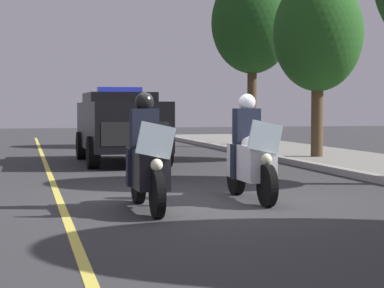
# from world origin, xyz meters

# --- Properties ---
(ground_plane) EXTENTS (80.00, 80.00, 0.00)m
(ground_plane) POSITION_xyz_m (0.00, 0.00, 0.00)
(ground_plane) COLOR #333335
(lane_stripe_center) EXTENTS (48.00, 0.12, 0.01)m
(lane_stripe_center) POSITION_xyz_m (0.00, -2.12, 0.00)
(lane_stripe_center) COLOR #E0D14C
(lane_stripe_center) RESTS_ON ground
(police_motorcycle_lead_left) EXTENTS (2.14, 0.56, 1.72)m
(police_motorcycle_lead_left) POSITION_xyz_m (0.58, -0.93, 0.70)
(police_motorcycle_lead_left) COLOR black
(police_motorcycle_lead_left) RESTS_ON ground
(police_motorcycle_lead_right) EXTENTS (2.14, 0.56, 1.72)m
(police_motorcycle_lead_right) POSITION_xyz_m (-0.04, 0.87, 0.70)
(police_motorcycle_lead_right) COLOR black
(police_motorcycle_lead_right) RESTS_ON ground
(police_suv) EXTENTS (4.92, 2.10, 2.05)m
(police_suv) POSITION_xyz_m (-7.85, -0.14, 1.07)
(police_suv) COLOR black
(police_suv) RESTS_ON ground
(tree_far_back) EXTENTS (2.54, 2.54, 5.14)m
(tree_far_back) POSITION_xyz_m (-7.56, 5.46, 3.57)
(tree_far_back) COLOR #4C3823
(tree_far_back) RESTS_ON sidewalk_strip
(tree_behind_suv) EXTENTS (3.11, 3.11, 6.54)m
(tree_behind_suv) POSITION_xyz_m (-14.10, 5.77, 4.68)
(tree_behind_suv) COLOR #42301E
(tree_behind_suv) RESTS_ON sidewalk_strip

